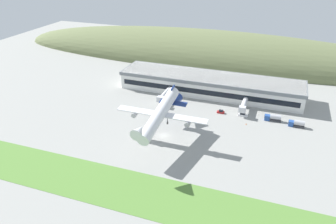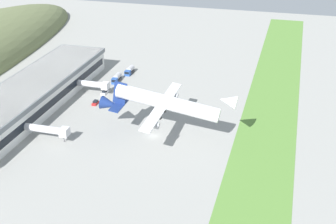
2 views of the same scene
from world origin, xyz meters
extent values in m
plane|color=gray|center=(0.00, 0.00, 0.00)|extent=(393.99, 393.99, 0.00)
cube|color=#568438|center=(0.00, -38.49, 0.04)|extent=(354.59, 20.92, 0.08)
cube|color=white|center=(8.19, 53.96, 5.16)|extent=(102.02, 21.47, 10.32)
cube|color=slate|center=(8.19, 53.96, 9.39)|extent=(103.22, 22.67, 1.86)
cube|color=black|center=(8.19, 43.17, 4.64)|extent=(97.94, 0.16, 2.89)
cylinder|color=silver|center=(-12.29, 35.72, 4.00)|extent=(2.60, 15.00, 2.60)
cube|color=silver|center=(-12.29, 28.21, 4.00)|extent=(3.38, 2.86, 2.86)
cylinder|color=slate|center=(-12.29, 28.71, 2.00)|extent=(0.36, 0.36, 4.00)
cylinder|color=silver|center=(30.11, 36.90, 4.00)|extent=(2.60, 12.63, 2.60)
cube|color=silver|center=(30.11, 30.59, 4.00)|extent=(3.38, 2.86, 2.86)
cylinder|color=slate|center=(30.11, 31.09, 2.00)|extent=(0.36, 0.36, 4.00)
cylinder|color=silver|center=(0.24, -5.03, 13.54)|extent=(5.01, 36.62, 10.34)
cone|color=silver|center=(0.24, -25.69, 16.64)|extent=(4.91, 6.18, 5.68)
cone|color=navy|center=(0.24, 16.13, 10.36)|extent=(4.91, 7.17, 5.82)
cube|color=navy|center=(0.24, 12.17, 15.08)|extent=(0.50, 5.68, 8.81)
cube|color=navy|center=(0.24, 12.41, 10.92)|extent=(13.03, 3.52, 0.88)
cube|color=silver|center=(0.24, -3.23, 12.39)|extent=(40.09, 3.63, 0.98)
cylinder|color=#9E9EA3|center=(-11.79, -3.77, 10.92)|extent=(2.30, 3.90, 2.81)
cylinder|color=#9E9EA3|center=(12.27, -3.77, 10.92)|extent=(2.30, 3.90, 2.81)
cylinder|color=#2D2D2D|center=(-2.51, -3.23, 9.91)|extent=(0.28, 0.28, 2.20)
cylinder|color=#2D2D2D|center=(-2.51, -3.23, 8.81)|extent=(0.45, 1.10, 1.10)
cylinder|color=#2D2D2D|center=(3.00, -3.23, 9.91)|extent=(0.28, 0.28, 2.20)
cylinder|color=#2D2D2D|center=(3.00, -3.23, 8.81)|extent=(0.45, 1.10, 1.10)
cylinder|color=#2D2D2D|center=(0.24, -17.58, 12.18)|extent=(0.22, 0.22, 1.98)
cylinder|color=#2D2D2D|center=(0.24, -17.58, 11.19)|extent=(0.30, 0.83, 0.82)
cube|color=#B21E1E|center=(19.55, 30.85, 0.44)|extent=(3.76, 1.79, 0.88)
cube|color=black|center=(19.73, 30.85, 1.24)|extent=(2.07, 1.52, 0.72)
cube|color=silver|center=(30.71, 31.20, 0.46)|extent=(4.70, 2.07, 0.93)
cube|color=black|center=(30.48, 31.22, 1.31)|extent=(2.62, 1.65, 0.76)
cube|color=#264C99|center=(53.45, 29.13, 1.22)|extent=(2.38, 2.64, 2.44)
cube|color=black|center=(52.26, 29.16, 1.66)|extent=(0.14, 2.19, 1.08)
cube|color=#38383D|center=(57.06, 29.03, 0.45)|extent=(4.98, 2.45, 0.90)
cylinder|color=#B7B7BC|center=(57.06, 29.03, 2.12)|extent=(4.73, 2.57, 2.44)
cube|color=#264C99|center=(42.33, 31.27, 1.28)|extent=(2.64, 2.65, 2.55)
cube|color=black|center=(41.05, 31.20, 1.74)|extent=(0.19, 2.14, 1.12)
cube|color=#38383D|center=(46.24, 31.47, 0.45)|extent=(5.44, 2.54, 0.90)
cylinder|color=#B7B7BC|center=(46.24, 31.47, 2.10)|extent=(5.18, 2.65, 2.39)
cube|color=orange|center=(33.43, 23.16, 0.01)|extent=(0.52, 0.52, 0.03)
cone|color=orange|center=(33.43, 23.16, 0.31)|extent=(0.40, 0.40, 0.55)
camera|label=1|loc=(44.36, -117.85, 76.08)|focal=35.00mm
camera|label=2|loc=(-139.16, -43.79, 79.63)|focal=50.00mm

